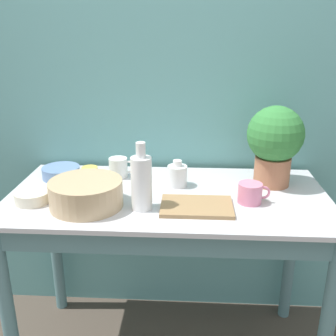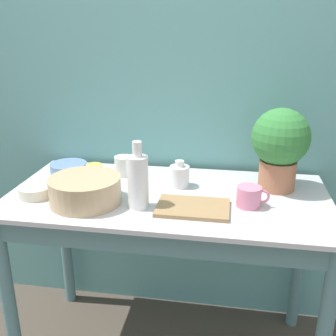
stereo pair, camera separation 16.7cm
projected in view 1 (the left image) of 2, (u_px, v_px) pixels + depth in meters
wall_back at (173, 101)px, 1.98m from camera, size 6.00×0.05×2.40m
counter_table at (168, 231)px, 1.75m from camera, size 1.39×0.69×0.86m
potted_plant at (275, 141)px, 1.75m from camera, size 0.25×0.25×0.37m
bowl_wash_large at (86, 194)px, 1.58m from camera, size 0.29×0.29×0.11m
bottle_tall at (141, 182)px, 1.54m from camera, size 0.08×0.08×0.28m
bottle_short at (177, 175)px, 1.79m from camera, size 0.09×0.09×0.12m
mug_white at (119, 167)px, 1.89m from camera, size 0.13×0.09×0.09m
mug_yellow at (91, 176)px, 1.80m from camera, size 0.11×0.07×0.09m
mug_pink at (250, 193)px, 1.62m from camera, size 0.13×0.10×0.08m
bowl_small_cream at (33, 197)px, 1.63m from camera, size 0.15×0.15×0.05m
bowl_small_blue at (61, 172)px, 1.89m from camera, size 0.18×0.18×0.05m
tray_board at (197, 206)px, 1.58m from camera, size 0.29×0.20×0.02m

